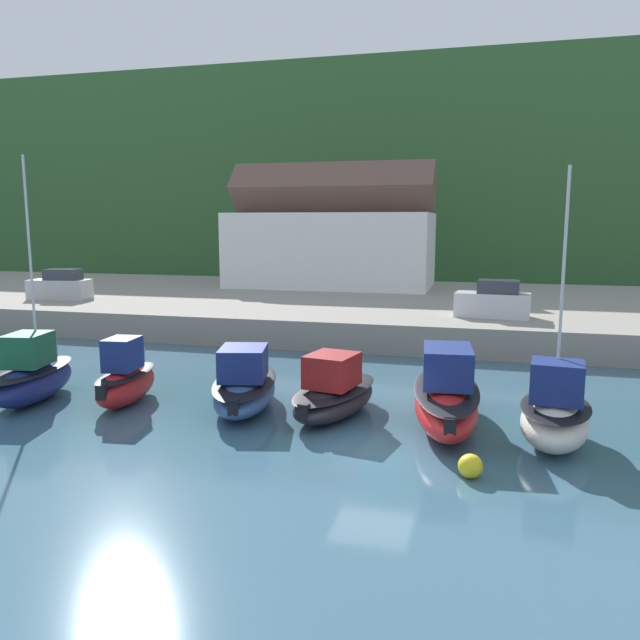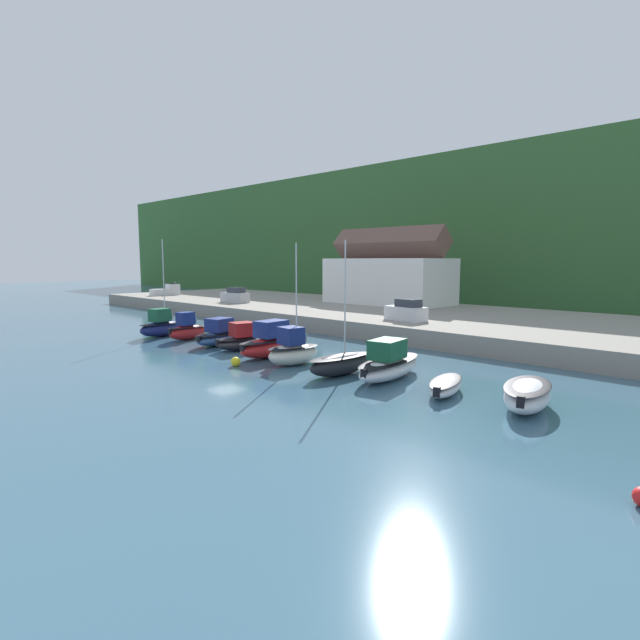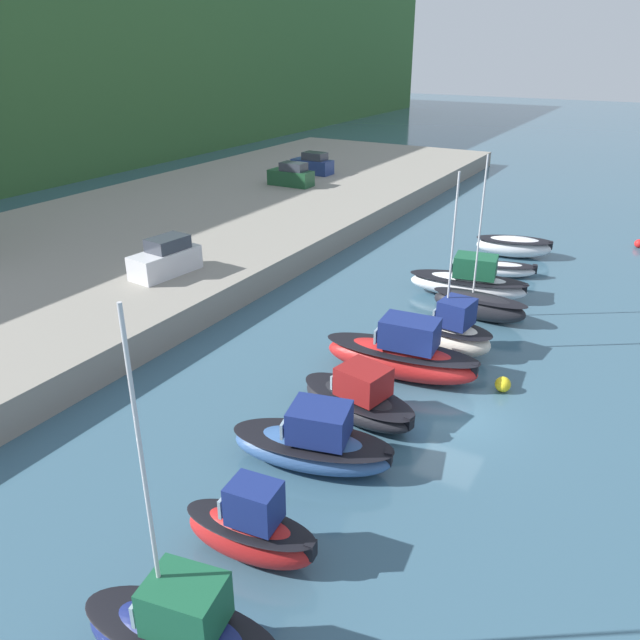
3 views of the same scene
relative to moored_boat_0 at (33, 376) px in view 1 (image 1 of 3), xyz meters
The scene contains 13 objects.
ground_plane 14.39m from the moored_boat_0, ahead, with size 320.00×320.00×0.00m, color #385B70.
hillside_backdrop 89.51m from the moored_boat_0, 80.80° to the left, with size 240.00×77.79×24.97m.
quay_promenade 28.85m from the moored_boat_0, 60.55° to the left, with size 112.96×25.81×1.67m.
harbor_clubhouse 32.06m from the moored_boat_0, 81.52° to the left, with size 17.20×8.77×10.47m.
moored_boat_0 is the anchor object (origin of this frame).
moored_boat_1 3.83m from the moored_boat_0, ahead, with size 2.00×4.38×2.69m.
moored_boat_2 8.65m from the moored_boat_0, ahead, with size 3.67×6.40×2.46m.
moored_boat_3 12.19m from the moored_boat_0, ahead, with size 3.28×5.71×2.38m.
moored_boat_4 16.24m from the moored_boat_0, ahead, with size 2.91×7.40×2.91m.
moored_boat_5 19.70m from the moored_boat_0, ahead, with size 2.64×4.44×8.87m.
parked_car_0 24.56m from the moored_boat_0, 42.90° to the left, with size 4.36×2.22×2.16m.
parked_car_1 21.30m from the moored_boat_0, 124.07° to the left, with size 4.40×2.34×2.16m.
mooring_buoy_1 17.50m from the moored_boat_0, 11.07° to the right, with size 0.69×0.69×0.69m.
Camera 1 is at (3.10, -18.45, 7.16)m, focal length 35.00 mm.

